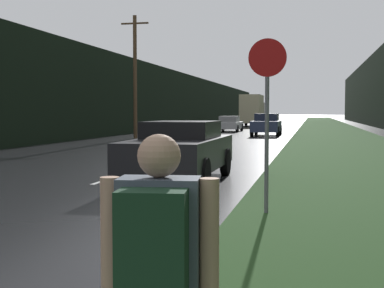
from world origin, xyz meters
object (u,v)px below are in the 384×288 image
Objects in this scene: car_oncoming at (230,124)px; delivery_truck at (252,110)px; car_passing_far at (267,124)px; hitchhiker_with_backpack at (158,282)px; stop_sign at (267,109)px; car_passing_near at (180,150)px.

delivery_truck is at bearing 90.00° from car_oncoming.
delivery_truck is at bearing -81.41° from car_passing_far.
hitchhiker_with_backpack is 35.94m from car_passing_far.
car_oncoming is (-6.16, 36.25, -1.08)m from stop_sign.
car_passing_near is 1.03× the size of car_oncoming.
hitchhiker_with_backpack reaches higher than car_oncoming.
stop_sign reaches higher than car_passing_near.
delivery_truck reaches higher than stop_sign.
car_oncoming is at bearing 99.64° from stop_sign.
car_passing_near is at bearing -85.75° from delivery_truck.
car_passing_far is at bearing -90.00° from car_passing_near.
hitchhiker_with_backpack is 10.73m from car_passing_near.
stop_sign is 54.22m from delivery_truck.
stop_sign is 1.81× the size of hitchhiker_with_backpack.
car_passing_far is (-2.49, 35.85, -0.13)m from hitchhiker_with_backpack.
stop_sign is at bearing -80.36° from car_oncoming.
stop_sign is 6.65m from hitchhiker_with_backpack.
car_oncoming is (-3.72, 7.00, -0.13)m from car_passing_far.
hitchhiker_with_backpack reaches higher than car_passing_near.
car_passing_far is at bearing -81.41° from delivery_truck.
car_passing_near is 0.64× the size of delivery_truck.
car_passing_far is at bearing 87.04° from hitchhiker_with_backpack.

